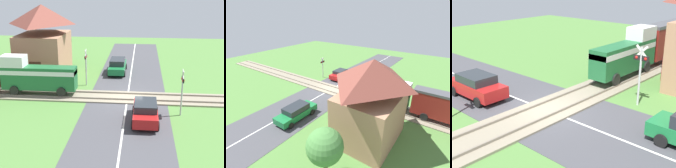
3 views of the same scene
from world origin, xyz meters
The scene contains 7 objects.
ground_plane centered at (0.00, 0.00, 0.00)m, with size 60.00×60.00×0.00m, color #4C7A38.
road_surface centered at (0.00, 0.00, 0.01)m, with size 48.00×6.40×0.02m.
track_bed centered at (0.00, 0.00, 0.07)m, with size 2.80×48.00×0.24m.
train centered at (0.00, 11.69, 1.87)m, with size 1.58×14.43×3.18m.
car_near_crossing centered at (-4.43, -1.44, 0.77)m, with size 3.93×1.82×1.45m.
crossing_signal_east_approach centered at (3.10, 3.99, 2.17)m, with size 0.90×0.18×3.41m.
pedestrian_by_station centered at (2.25, 9.01, 0.81)m, with size 0.44×0.44×1.79m.
Camera 3 is at (10.94, -10.65, 6.87)m, focal length 50.00 mm.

